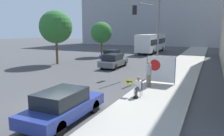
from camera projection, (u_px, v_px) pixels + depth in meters
The scene contains 13 objects.
ground_plane at pixel (63, 107), 11.58m from camera, with size 160.00×160.00×0.00m, color #444447.
sidewalk_curb at pixel (182, 68), 23.26m from camera, with size 3.71×90.00×0.14m, color #A8A399.
building_backdrop_far at pixel (178, 1), 57.22m from camera, with size 52.00×12.00×23.08m.
seated_protester at pixel (138, 86), 12.79m from camera, with size 0.99×0.77×1.17m.
jogger_on_sidewalk at pixel (149, 74), 15.00m from camera, with size 0.34×0.34×1.76m.
protest_banner at pixel (160, 69), 15.92m from camera, with size 2.11×0.06×1.99m.
traffic_light_pole at pixel (150, 26), 19.56m from camera, with size 2.67×2.44×6.43m.
parked_car_curbside at pixel (63, 105), 9.70m from camera, with size 1.80×4.36×1.42m.
car_on_road_nearest at pixel (114, 61), 23.48m from camera, with size 1.73×4.22×1.50m.
car_on_road_midblock at pixel (112, 55), 29.73m from camera, with size 1.83×4.14×1.39m.
city_bus_on_road at pixel (152, 42), 39.18m from camera, with size 2.60×11.81×3.29m.
street_tree_near_curb at pixel (56, 27), 25.59m from camera, with size 3.85×3.85×6.31m.
street_tree_midblock at pixel (101, 33), 33.31m from camera, with size 3.25×3.25×5.28m.
Camera 1 is at (6.97, -8.97, 4.00)m, focal length 35.00 mm.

